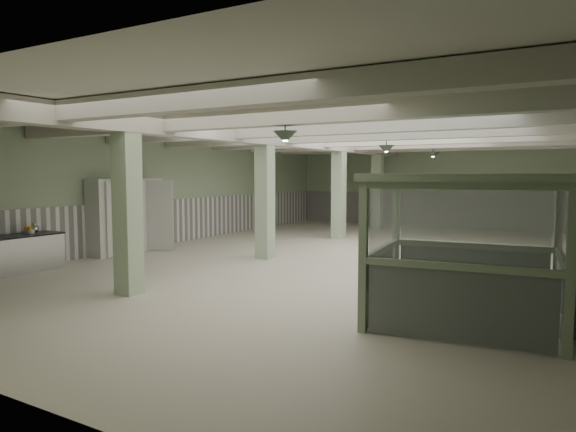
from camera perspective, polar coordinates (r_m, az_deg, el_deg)
The scene contains 26 objects.
floor at distance 14.32m, azimuth 8.12°, elevation -4.90°, with size 20.00×20.00×0.00m, color beige.
ceiling at distance 14.17m, azimuth 8.30°, elevation 9.60°, with size 14.00×20.00×0.02m, color beige.
wall_back at distance 23.70m, azimuth 17.25°, elevation 3.12°, with size 14.00×0.02×3.60m, color #9BB18D.
wall_front at distance 6.13m, azimuth -29.18°, elevation -1.43°, with size 14.00×0.02×3.60m, color #9BB18D.
wall_left at distance 17.95m, azimuth -13.04°, elevation 2.75°, with size 0.02×20.00×3.60m, color #9BB18D.
wainscot_left at distance 18.00m, azimuth -12.92°, elevation -0.59°, with size 0.05×19.90×1.50m, color white.
wainscot_back at distance 23.73m, azimuth 17.17°, elevation 0.59°, with size 13.90×0.05×1.50m, color white.
girder at distance 15.26m, azimuth -0.56°, elevation 8.47°, with size 0.45×19.90×0.40m, color beige.
beam_a at distance 7.75m, azimuth -13.26°, elevation 12.24°, with size 13.90×0.35×0.32m, color beige.
beam_b at distance 9.71m, azimuth -2.92°, elevation 10.82°, with size 13.90×0.35×0.32m, color beige.
beam_c at distance 11.88m, azimuth 3.75°, elevation 9.71°, with size 13.90×0.35×0.32m, color beige.
beam_d at distance 14.16m, azimuth 8.29°, elevation 8.87°, with size 13.90×0.35×0.32m, color beige.
beam_e at distance 16.50m, azimuth 11.54°, elevation 8.24°, with size 13.90×0.35×0.32m, color beige.
beam_f at distance 18.88m, azimuth 13.97°, elevation 7.75°, with size 13.90×0.35×0.32m, color beige.
beam_g at distance 21.29m, azimuth 15.85°, elevation 7.36°, with size 13.90×0.35×0.32m, color beige.
column_a at distance 10.53m, azimuth -17.41°, elevation 1.31°, with size 0.42×0.42×3.60m, color #B2CDA5.
column_b at distance 14.39m, azimuth -2.59°, elevation 2.40°, with size 0.42×0.42×3.60m, color #B2CDA5.
column_c at distance 18.79m, azimuth 5.67°, elevation 2.94°, with size 0.42×0.42×3.60m, color #B2CDA5.
column_d at distance 22.49m, azimuth 9.88°, elevation 3.19°, with size 0.42×0.42×3.60m, color #B2CDA5.
pendant_front at distance 9.42m, azimuth -0.32°, elevation 8.75°, with size 0.44×0.44×0.22m, color #2F3F30.
pendant_mid at distance 14.43m, azimuth 10.87°, elevation 7.29°, with size 0.44×0.44×0.22m, color #2F3F30.
pendant_back at distance 19.22m, azimuth 15.81°, elevation 6.55°, with size 0.44×0.44×0.22m, color #2F3F30.
pitcher_near at distance 14.21m, azimuth -26.34°, elevation -1.22°, with size 0.18×0.21×0.27m, color #A9A9AD, non-canonical shape.
orange_bowl at distance 14.22m, azimuth -26.79°, elevation -1.57°, with size 0.29×0.29×0.10m, color #B2B2B7.
walkin_cooler at distance 16.14m, azimuth -17.47°, elevation 0.07°, with size 1.18×2.47×2.26m.
guard_booth at distance 8.58m, azimuth 19.28°, elevation -0.49°, with size 3.23×2.82×2.39m.
Camera 1 is at (5.25, -13.11, 2.40)m, focal length 32.00 mm.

